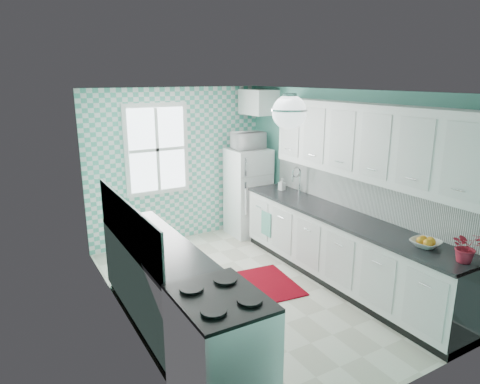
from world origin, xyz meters
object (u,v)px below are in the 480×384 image
sink (290,195)px  fruit_bowl (426,243)px  microwave (248,140)px  potted_plant (466,247)px  ceiling_light (289,112)px  fridge (248,192)px  stove (221,351)px

sink → fruit_bowl: bearing=-93.3°
fruit_bowl → microwave: bearing=91.5°
potted_plant → ceiling_light: bearing=133.6°
ceiling_light → fridge: (1.11, 2.60, -1.58)m
ceiling_light → fridge: bearing=66.9°
microwave → fridge: bearing=57.9°
ceiling_light → stove: bearing=-146.8°
microwave → sink: bearing=98.4°
fruit_bowl → microwave: (-0.09, 3.42, 0.65)m
fridge → sink: 1.07m
potted_plant → microwave: bearing=91.3°
microwave → potted_plant: bearing=94.6°
stove → fruit_bowl: bearing=-2.2°
fruit_bowl → potted_plant: 0.45m
stove → sink: size_ratio=1.88×
ceiling_light → sink: (1.20, 1.54, -1.39)m
stove → potted_plant: potted_plant is taller
sink → microwave: (-0.09, 1.05, 0.70)m
stove → potted_plant: 2.51m
sink → fruit_bowl: sink is taller
ceiling_light → microwave: bearing=66.9°
sink → potted_plant: bearing=-93.3°
ceiling_light → fruit_bowl: bearing=-34.6°
fruit_bowl → potted_plant: (0.00, -0.43, 0.12)m
ceiling_light → stove: (-1.20, -0.78, -1.80)m
fridge → potted_plant: 3.87m
potted_plant → stove: bearing=168.8°
microwave → stove: bearing=59.0°
sink → microwave: size_ratio=1.04×
stove → fridge: bearing=54.6°
stove → sink: sink is taller
fruit_bowl → potted_plant: bearing=-90.0°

